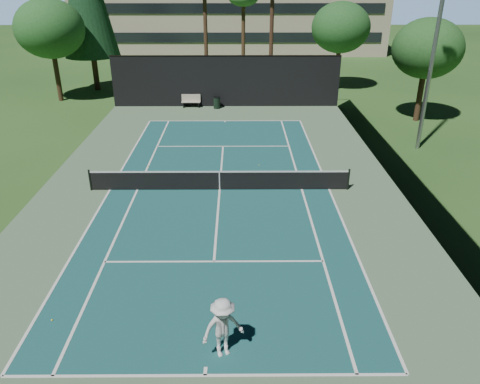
% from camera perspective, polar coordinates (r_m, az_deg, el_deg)
% --- Properties ---
extents(ground, '(160.00, 160.00, 0.00)m').
position_cam_1_polar(ground, '(23.38, -2.50, 0.26)').
color(ground, '#2A541F').
rests_on(ground, ground).
extents(apron_slab, '(18.00, 32.00, 0.01)m').
position_cam_1_polar(apron_slab, '(23.38, -2.50, 0.27)').
color(apron_slab, '#557653').
rests_on(apron_slab, ground).
extents(court_surface, '(10.97, 23.77, 0.01)m').
position_cam_1_polar(court_surface, '(23.38, -2.50, 0.28)').
color(court_surface, '#195151').
rests_on(court_surface, ground).
extents(court_lines, '(11.07, 23.87, 0.01)m').
position_cam_1_polar(court_lines, '(23.38, -2.50, 0.30)').
color(court_lines, white).
rests_on(court_lines, ground).
extents(tennis_net, '(12.90, 0.10, 1.10)m').
position_cam_1_polar(tennis_net, '(23.15, -2.52, 1.51)').
color(tennis_net, black).
rests_on(tennis_net, ground).
extents(fence, '(18.04, 32.05, 4.03)m').
position_cam_1_polar(fence, '(22.67, -2.59, 4.93)').
color(fence, black).
rests_on(fence, ground).
extents(player, '(1.40, 1.11, 1.89)m').
position_cam_1_polar(player, '(13.50, -2.10, -16.23)').
color(player, silver).
rests_on(player, ground).
extents(tennis_ball_a, '(0.07, 0.07, 0.07)m').
position_cam_1_polar(tennis_ball_a, '(16.24, -21.95, -14.28)').
color(tennis_ball_a, yellow).
rests_on(tennis_ball_a, ground).
extents(tennis_ball_b, '(0.07, 0.07, 0.07)m').
position_cam_1_polar(tennis_ball_b, '(24.41, -13.02, 0.79)').
color(tennis_ball_b, '#CAD530').
rests_on(tennis_ball_b, ground).
extents(tennis_ball_c, '(0.06, 0.06, 0.06)m').
position_cam_1_polar(tennis_ball_c, '(26.32, 2.34, 3.28)').
color(tennis_ball_c, '#BBCB2E').
rests_on(tennis_ball_c, ground).
extents(tennis_ball_d, '(0.08, 0.08, 0.08)m').
position_cam_1_polar(tennis_ball_d, '(26.62, -11.12, 3.08)').
color(tennis_ball_d, '#CBD530').
rests_on(tennis_ball_d, ground).
extents(park_bench, '(1.50, 0.45, 1.02)m').
position_cam_1_polar(park_bench, '(38.29, -5.99, 11.04)').
color(park_bench, '#C0B79F').
rests_on(park_bench, ground).
extents(trash_bin, '(0.56, 0.56, 0.95)m').
position_cam_1_polar(trash_bin, '(37.76, -2.85, 10.84)').
color(trash_bin, black).
rests_on(trash_bin, ground).
extents(palm_b, '(2.80, 2.80, 8.42)m').
position_cam_1_polar(palm_b, '(47.24, 0.42, 22.23)').
color(palm_b, '#4D3421').
rests_on(palm_b, ground).
extents(decid_tree_a, '(5.12, 5.12, 7.62)m').
position_cam_1_polar(decid_tree_a, '(44.35, 12.18, 19.00)').
color(decid_tree_a, '#48341E').
rests_on(decid_tree_a, ground).
extents(decid_tree_b, '(4.80, 4.80, 7.14)m').
position_cam_1_polar(decid_tree_b, '(35.99, 21.89, 15.91)').
color(decid_tree_b, '#49301F').
rests_on(decid_tree_b, ground).
extents(decid_tree_c, '(5.44, 5.44, 8.09)m').
position_cam_1_polar(decid_tree_c, '(42.11, -22.19, 17.94)').
color(decid_tree_c, '#442F1D').
rests_on(decid_tree_c, ground).
extents(campus_building, '(40.50, 12.50, 8.30)m').
position_cam_1_polar(campus_building, '(67.40, -1.18, 20.46)').
color(campus_building, '#B6A88D').
rests_on(campus_building, ground).
extents(light_pole, '(0.90, 0.25, 12.22)m').
position_cam_1_polar(light_pole, '(29.56, 22.75, 16.80)').
color(light_pole, gray).
rests_on(light_pole, ground).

